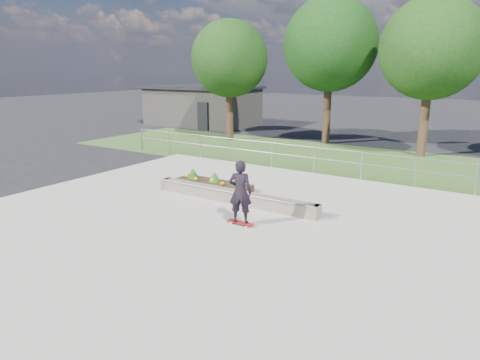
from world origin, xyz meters
name	(u,v)px	position (x,y,z in m)	size (l,w,h in m)	color
ground	(205,229)	(0.00, 0.00, 0.00)	(120.00, 120.00, 0.00)	black
grass_verge	(342,160)	(0.00, 11.00, 0.01)	(30.00, 8.00, 0.02)	#345321
concrete_slab	(205,228)	(0.00, 0.00, 0.03)	(15.00, 15.00, 0.06)	#A39E91
fence	(314,156)	(0.00, 7.50, 0.77)	(20.06, 0.06, 1.20)	gray
building	(202,105)	(-14.00, 18.00, 1.51)	(8.40, 5.40, 3.00)	#2D2B28
tree_far_left	(229,59)	(-8.00, 13.00, 4.85)	(4.55, 4.55, 7.15)	#321E14
tree_mid_left	(330,45)	(-2.50, 15.00, 5.61)	(5.25, 5.25, 8.25)	black
tree_mid_right	(432,48)	(3.00, 14.00, 5.23)	(4.90, 4.90, 7.70)	#372316
grind_ledge	(233,196)	(-0.58, 2.29, 0.26)	(6.00, 0.44, 0.43)	#6C5F4F
planter_bed	(211,184)	(-2.13, 3.18, 0.24)	(3.00, 1.20, 0.61)	black
skateboarder	(240,192)	(0.76, 0.66, 1.02)	(0.80, 0.61, 1.85)	white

